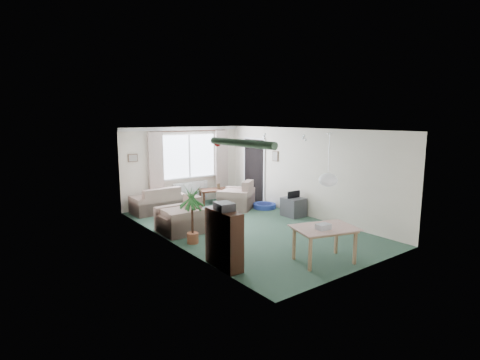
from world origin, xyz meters
TOP-DOWN VIEW (x-y plane):
  - ground at (0.00, 0.00)m, footprint 6.50×6.50m
  - window at (0.20, 3.23)m, footprint 1.80×0.03m
  - curtain_rod at (0.20, 3.15)m, footprint 2.60×0.03m
  - curtain_left at (-0.95, 3.13)m, footprint 0.45×0.08m
  - curtain_right at (1.35, 3.13)m, footprint 0.45×0.08m
  - radiator at (0.20, 3.19)m, footprint 1.20×0.10m
  - doorway at (1.99, 2.20)m, footprint 0.03×0.95m
  - pendant_lamp at (0.20, -2.30)m, footprint 0.36×0.36m
  - tinsel_garland at (-1.92, -2.30)m, footprint 1.60×1.60m
  - bauble_cluster_a at (1.30, 0.90)m, footprint 0.20×0.20m
  - bauble_cluster_b at (1.60, -0.30)m, footprint 0.20×0.20m
  - wall_picture_back at (-1.60, 3.23)m, footprint 0.28×0.03m
  - wall_picture_right at (1.98, 1.20)m, footprint 0.03×0.24m
  - sofa at (-1.10, 2.75)m, footprint 1.47×0.78m
  - armchair_corner at (0.94, 1.75)m, footprint 1.30×1.29m
  - armchair_left at (-1.50, 0.66)m, footprint 0.91×0.96m
  - coffee_table at (0.83, 2.66)m, footprint 1.16×0.85m
  - photo_frame at (0.92, 2.66)m, footprint 0.12×0.05m
  - bookshelf at (-1.84, -1.68)m, footprint 0.32×0.87m
  - hifi_box at (-1.83, -1.70)m, footprint 0.32×0.38m
  - houseplant at (-1.65, -0.21)m, footprint 0.60×0.60m
  - dining_table at (-0.20, -2.60)m, footprint 1.20×0.96m
  - gift_box at (-0.33, -2.67)m, footprint 0.26×0.20m
  - tv_cube at (1.70, 0.12)m, footprint 0.52×0.57m
  - pet_bed at (1.65, 1.29)m, footprint 0.87×0.87m

SIDE VIEW (x-z plane):
  - ground at x=0.00m, z-range 0.00..0.00m
  - pet_bed at x=1.65m, z-range 0.00..0.13m
  - coffee_table at x=0.83m, z-range 0.00..0.47m
  - tv_cube at x=1.70m, z-range 0.00..0.51m
  - dining_table at x=-0.20m, z-range 0.00..0.65m
  - sofa at x=-1.10m, z-range 0.00..0.73m
  - radiator at x=0.20m, z-range 0.12..0.68m
  - armchair_left at x=-1.50m, z-range 0.00..0.85m
  - armchair_corner at x=0.94m, z-range 0.00..0.85m
  - bookshelf at x=-1.84m, z-range 0.00..1.06m
  - photo_frame at x=0.92m, z-range 0.47..0.63m
  - houseplant at x=-1.65m, z-range 0.00..1.23m
  - gift_box at x=-0.33m, z-range 0.65..0.77m
  - doorway at x=1.99m, z-range 0.00..2.00m
  - hifi_box at x=-1.83m, z-range 1.06..1.20m
  - curtain_left at x=-0.95m, z-range 0.27..2.27m
  - curtain_right at x=1.35m, z-range 0.27..2.27m
  - pendant_lamp at x=0.20m, z-range 1.30..1.66m
  - window at x=0.20m, z-range 0.85..2.15m
  - wall_picture_back at x=-1.60m, z-range 1.44..1.66m
  - wall_picture_right at x=1.98m, z-range 1.40..1.70m
  - bauble_cluster_a at x=1.30m, z-range 2.12..2.32m
  - bauble_cluster_b at x=1.60m, z-range 2.12..2.32m
  - curtain_rod at x=0.20m, z-range 2.25..2.29m
  - tinsel_garland at x=-1.92m, z-range 2.22..2.34m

